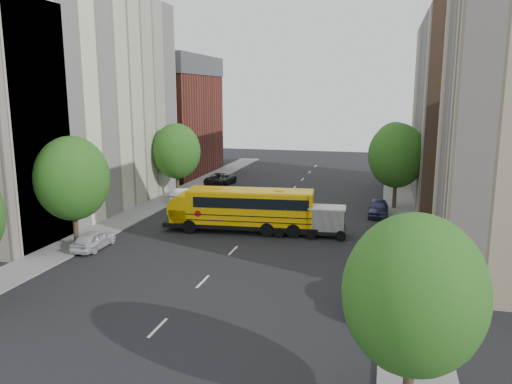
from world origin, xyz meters
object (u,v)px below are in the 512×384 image
at_px(street_tree_2, 176,151).
at_px(street_tree_5, 395,146).
at_px(street_tree_4, 397,155).
at_px(parked_car_0, 93,240).
at_px(parked_car_1, 184,194).
at_px(safari_truck, 310,220).
at_px(school_bus, 240,207).
at_px(parked_car_4, 378,208).
at_px(parked_car_2, 221,179).
at_px(street_tree_3, 414,295).
at_px(street_tree_1, 72,179).
at_px(parked_car_3, 372,291).

relative_size(street_tree_2, street_tree_5, 1.03).
height_order(street_tree_4, parked_car_0, street_tree_4).
distance_m(street_tree_4, parked_car_0, 27.75).
relative_size(street_tree_2, parked_car_1, 1.85).
relative_size(street_tree_5, parked_car_1, 1.81).
bearing_deg(parked_car_0, safari_truck, -154.29).
relative_size(street_tree_2, school_bus, 0.62).
bearing_deg(parked_car_4, parked_car_1, 175.93).
bearing_deg(street_tree_2, parked_car_2, 74.27).
xyz_separation_m(street_tree_4, parked_car_0, (-20.60, -18.06, -4.40)).
relative_size(street_tree_3, school_bus, 0.57).
xyz_separation_m(street_tree_1, street_tree_2, (0.00, 18.00, -0.12)).
distance_m(safari_truck, parked_car_3, 12.96).
xyz_separation_m(school_bus, parked_car_1, (-8.69, 9.33, -1.23)).
bearing_deg(parked_car_4, parked_car_2, 149.46).
bearing_deg(safari_truck, parked_car_1, 143.29).
xyz_separation_m(street_tree_2, parked_car_0, (1.40, -18.06, -4.15)).
distance_m(street_tree_1, street_tree_5, 37.20).
xyz_separation_m(parked_car_3, parked_car_4, (0.00, 19.74, -0.04)).
bearing_deg(parked_car_0, street_tree_3, 145.23).
relative_size(school_bus, parked_car_1, 2.98).
height_order(street_tree_3, street_tree_4, street_tree_4).
height_order(parked_car_2, parked_car_3, parked_car_3).
xyz_separation_m(safari_truck, parked_car_1, (-14.24, 9.27, -0.55)).
height_order(street_tree_1, parked_car_1, street_tree_1).
distance_m(street_tree_4, street_tree_5, 12.01).
bearing_deg(parked_car_4, street_tree_4, 66.90).
bearing_deg(street_tree_2, street_tree_4, 0.00).
bearing_deg(parked_car_3, parked_car_1, 134.54).
bearing_deg(parked_car_3, parked_car_2, 123.30).
xyz_separation_m(street_tree_5, safari_truck, (-6.36, -23.00, -3.46)).
relative_size(street_tree_4, parked_car_4, 1.89).
bearing_deg(parked_car_1, parked_car_0, 88.40).
relative_size(street_tree_4, street_tree_5, 1.08).
xyz_separation_m(street_tree_2, parked_car_4, (20.60, -3.22, -4.10)).
relative_size(parked_car_2, parked_car_3, 0.98).
relative_size(street_tree_5, parked_car_0, 1.89).
bearing_deg(parked_car_3, street_tree_3, -78.78).
distance_m(street_tree_2, parked_car_0, 18.59).
bearing_deg(safari_truck, street_tree_3, -76.79).
relative_size(street_tree_1, street_tree_4, 0.98).
bearing_deg(street_tree_4, parked_car_0, -138.76).
bearing_deg(safari_truck, street_tree_5, 70.91).
bearing_deg(parked_car_3, street_tree_4, 88.93).
bearing_deg(parked_car_0, parked_car_3, 165.02).
xyz_separation_m(street_tree_1, street_tree_4, (22.00, 18.00, 0.12)).
relative_size(street_tree_1, parked_car_3, 1.48).
xyz_separation_m(street_tree_1, parked_car_1, (1.40, 16.28, -4.27)).
xyz_separation_m(safari_truck, parked_car_4, (4.96, 7.78, -0.51)).
height_order(street_tree_3, school_bus, street_tree_3).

